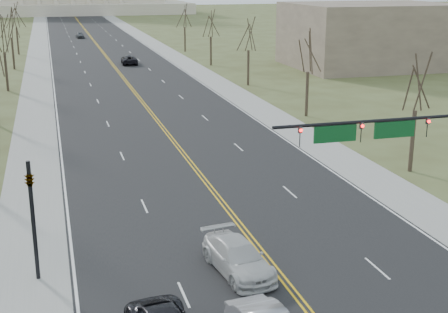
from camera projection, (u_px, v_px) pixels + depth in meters
road at (102, 51)px, 122.64m from camera, size 20.00×380.00×0.01m
sidewalk_left at (38, 53)px, 119.52m from camera, size 4.00×380.00×0.03m
sidewalk_right at (162, 49)px, 125.75m from camera, size 4.00×380.00×0.03m
center_line at (102, 51)px, 122.64m from camera, size 0.42×380.00×0.01m
edge_line_left at (50, 52)px, 120.09m from camera, size 0.15×380.00×0.01m
edge_line_right at (151, 49)px, 125.18m from camera, size 0.15×380.00×0.01m
signal_mast at (393, 138)px, 33.77m from camera, size 12.12×0.44×7.20m
signal_left at (32, 207)px, 29.42m from camera, size 0.32×0.36×6.00m
tree_r_0 at (417, 85)px, 45.34m from camera, size 3.74×3.74×8.50m
tree_r_1 at (308, 54)px, 63.83m from camera, size 3.74×3.74×8.50m
tree_r_2 at (249, 36)px, 82.32m from camera, size 3.74×3.74×8.50m
tree_l_2 at (3, 36)px, 77.85m from camera, size 3.96×3.96×9.00m
tree_r_3 at (211, 25)px, 100.80m from camera, size 3.74×3.74×8.50m
tree_l_3 at (10, 25)px, 96.34m from camera, size 3.96×3.96×9.00m
tree_r_4 at (185, 17)px, 119.29m from camera, size 3.74×3.74×8.50m
tree_l_4 at (15, 17)px, 114.83m from camera, size 3.96×3.96×9.00m
bldg_right_mass at (371, 35)px, 100.21m from camera, size 25.00×20.00×10.00m
car_sb_inner_second at (238, 257)px, 30.90m from camera, size 2.94×5.70×1.58m
car_far_nb at (129, 60)px, 103.68m from camera, size 2.73×5.49×1.49m
car_far_sb at (80, 35)px, 147.03m from camera, size 2.04×4.29×1.42m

